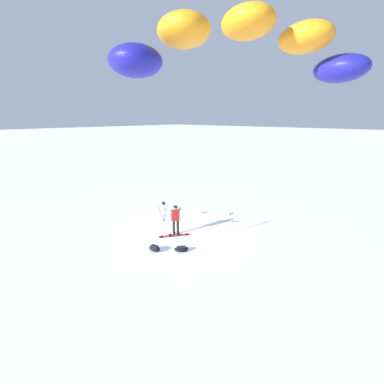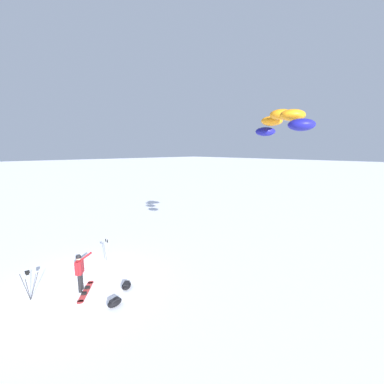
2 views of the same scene
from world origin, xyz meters
TOP-DOWN VIEW (x-y plane):
  - ground_plane at (0.00, 0.00)m, footprint 300.00×300.00m
  - snowboarder at (0.38, -0.18)m, footprint 0.48×0.76m
  - snowboard at (0.60, -0.08)m, footprint 1.47×1.14m
  - traction_kite at (5.60, 6.78)m, footprint 3.89×3.34m
  - gear_bag_large at (2.40, 0.40)m, footprint 0.44×0.66m
  - camera_tripod at (-0.35, -1.95)m, footprint 0.65×0.62m
  - gear_bag_small at (1.55, 1.36)m, footprint 0.77×0.72m
  - ski_poles at (-1.74, 1.97)m, footprint 0.27×0.25m

SIDE VIEW (x-z plane):
  - ground_plane at x=0.00m, z-range 0.00..0.00m
  - snowboard at x=0.60m, z-range -0.03..0.07m
  - gear_bag_small at x=1.55m, z-range 0.01..0.25m
  - gear_bag_large at x=2.40m, z-range 0.01..0.31m
  - ski_poles at x=-1.74m, z-range 0.20..1.39m
  - camera_tripod at x=-0.35m, z-range 0.28..1.56m
  - snowboarder at x=0.38m, z-range 0.17..1.87m
  - traction_kite at x=5.60m, z-range 6.75..7.78m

